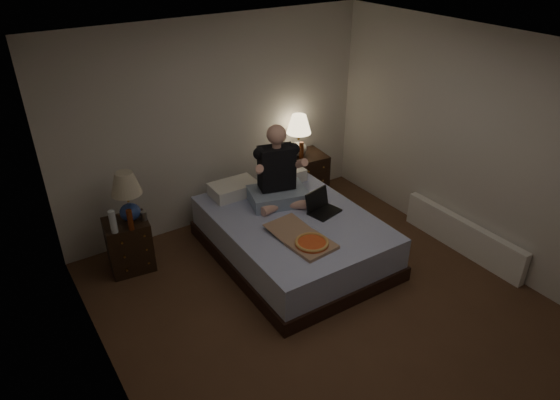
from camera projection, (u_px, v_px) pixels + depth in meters
floor at (330, 312)px, 4.92m from camera, size 4.00×4.50×0.00m
ceiling at (347, 56)px, 3.69m from camera, size 4.00×4.50×0.00m
wall_back at (218, 124)px, 5.94m from camera, size 4.00×0.00×2.50m
wall_left at (105, 284)px, 3.35m from camera, size 0.00×4.50×2.50m
wall_right at (485, 151)px, 5.27m from camera, size 0.00×4.50×2.50m
bed at (293, 236)px, 5.64m from camera, size 1.58×2.08×0.51m
nightstand_left at (129, 245)px, 5.43m from camera, size 0.50×0.46×0.59m
nightstand_right at (305, 177)px, 6.77m from camera, size 0.55×0.50×0.66m
lamp_left at (128, 197)px, 5.18m from camera, size 0.37×0.37×0.56m
lamp_right at (299, 136)px, 6.45m from camera, size 0.40×0.40×0.56m
water_bottle at (113, 222)px, 5.05m from camera, size 0.07×0.07×0.25m
soda_can at (144, 216)px, 5.29m from camera, size 0.07×0.07×0.10m
beer_bottle_left at (130, 220)px, 5.10m from camera, size 0.06×0.06×0.23m
beer_bottle_right at (301, 150)px, 6.45m from camera, size 0.06×0.06×0.23m
person at (278, 166)px, 5.57m from camera, size 0.78×0.68×0.93m
laptop at (325, 203)px, 5.53m from camera, size 0.39×0.35×0.24m
pizza_box at (312, 244)px, 4.99m from camera, size 0.46×0.79×0.08m
radiator at (462, 236)px, 5.75m from camera, size 0.10×1.60×0.40m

